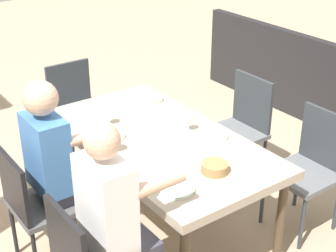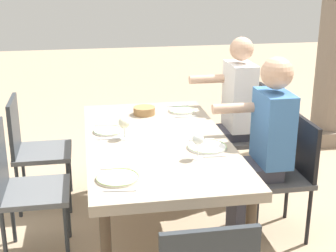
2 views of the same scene
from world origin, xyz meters
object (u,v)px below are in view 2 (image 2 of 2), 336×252
at_px(wine_glass_1, 124,123).
at_px(bread_basket, 144,111).
at_px(chair_west_south, 32,145).
at_px(diner_man_white, 231,112).
at_px(chair_west_north, 251,131).
at_px(chair_mid_south, 21,183).
at_px(plate_1, 109,131).
at_px(plate_0, 182,110).
at_px(chair_mid_north, 285,169).
at_px(dining_table, 157,148).
at_px(plate_2, 207,147).
at_px(plate_3, 118,178).
at_px(diner_woman_green, 263,143).
at_px(wine_glass_2, 198,140).

relative_size(wine_glass_1, bread_basket, 0.91).
xyz_separation_m(chair_west_south, diner_man_white, (-0.00, 1.62, 0.18)).
xyz_separation_m(chair_west_north, chair_mid_south, (0.75, -1.80, 0.01)).
bearing_deg(chair_west_south, wine_glass_1, 49.86).
height_order(plate_1, wine_glass_1, wine_glass_1).
bearing_deg(chair_west_south, plate_0, 88.84).
distance_m(chair_mid_north, plate_0, 0.97).
height_order(dining_table, plate_2, plate_2).
height_order(chair_mid_south, diner_man_white, diner_man_white).
bearing_deg(plate_0, chair_west_north, 92.29).
relative_size(plate_1, plate_2, 0.84).
distance_m(dining_table, diner_man_white, 0.96).
relative_size(diner_man_white, plate_3, 5.45).
bearing_deg(chair_west_north, bread_basket, -86.73).
bearing_deg(chair_west_north, plate_2, -35.44).
bearing_deg(diner_woman_green, plate_3, -64.98).
relative_size(chair_west_south, plate_1, 4.16).
bearing_deg(diner_man_white, chair_mid_north, 13.47).
height_order(diner_man_white, plate_1, diner_man_white).
relative_size(chair_west_north, chair_mid_south, 0.97).
bearing_deg(diner_woman_green, chair_west_south, -114.65).
distance_m(dining_table, wine_glass_2, 0.46).
bearing_deg(bread_basket, chair_mid_south, -52.02).
distance_m(dining_table, plate_2, 0.37).
bearing_deg(wine_glass_1, chair_mid_south, -76.21).
bearing_deg(chair_west_north, plate_0, -87.71).
height_order(dining_table, chair_mid_south, chair_mid_south).
bearing_deg(chair_west_north, wine_glass_2, -34.92).
height_order(wine_glass_1, wine_glass_2, wine_glass_2).
bearing_deg(diner_woman_green, chair_west_north, 166.41).
xyz_separation_m(chair_mid_north, wine_glass_2, (0.26, -0.70, 0.35)).
distance_m(plate_0, plate_1, 0.73).
bearing_deg(bread_basket, diner_man_white, 94.31).
bearing_deg(wine_glass_1, diner_man_white, 121.88).
bearing_deg(plate_1, chair_mid_north, 74.95).
distance_m(chair_mid_north, diner_man_white, 0.80).
xyz_separation_m(plate_1, wine_glass_1, (0.16, 0.10, 0.10)).
xyz_separation_m(chair_west_south, wine_glass_1, (0.58, 0.68, 0.33)).
relative_size(chair_west_north, plate_2, 3.49).
xyz_separation_m(plate_1, plate_2, (0.42, 0.61, -0.00)).
bearing_deg(plate_1, plate_2, 55.26).
bearing_deg(chair_west_north, plate_1, -70.92).
xyz_separation_m(diner_man_white, plate_3, (1.23, -1.03, 0.05)).
relative_size(chair_west_north, plate_1, 4.17).
height_order(plate_0, plate_3, same).
distance_m(wine_glass_1, wine_glass_2, 0.59).
xyz_separation_m(chair_west_south, diner_woman_green, (0.74, 1.62, 0.19)).
height_order(diner_woman_green, bread_basket, diner_woman_green).
bearing_deg(bread_basket, wine_glass_2, 12.45).
xyz_separation_m(dining_table, wine_glass_1, (-0.05, -0.22, 0.17)).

